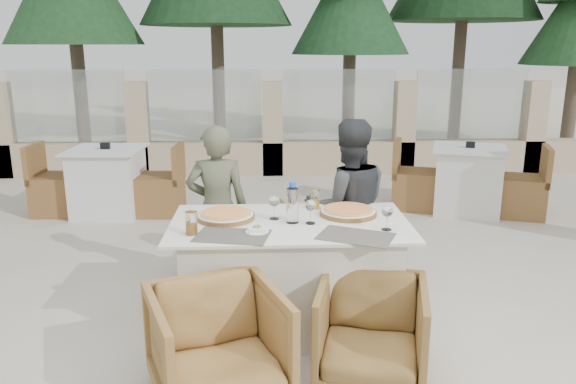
{
  "coord_description": "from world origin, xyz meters",
  "views": [
    {
      "loc": [
        -0.13,
        -3.61,
        1.92
      ],
      "look_at": [
        0.04,
        0.27,
        0.9
      ],
      "focal_mm": 35.0,
      "sensor_mm": 36.0,
      "label": 1
    }
  ],
  "objects_px": {
    "dining_table": "(290,275)",
    "wine_glass_centre": "(274,206)",
    "diner_left": "(217,209)",
    "armchair_near_right": "(371,330)",
    "wine_glass_near": "(311,210)",
    "olive_dish": "(257,229)",
    "armchair_far_right": "(328,242)",
    "armchair_far_left": "(221,245)",
    "armchair_near_left": "(218,346)",
    "beer_glass_right": "(315,199)",
    "pizza_right": "(348,211)",
    "diner_right": "(348,208)",
    "beer_glass_left": "(191,223)",
    "bg_table_b": "(467,180)",
    "water_bottle": "(293,202)",
    "bg_table_a": "(108,182)",
    "wine_glass_corner": "(387,216)",
    "pizza_left": "(226,215)"
  },
  "relations": [
    {
      "from": "dining_table",
      "to": "wine_glass_centre",
      "type": "xyz_separation_m",
      "value": [
        -0.1,
        0.07,
        0.48
      ]
    },
    {
      "from": "diner_left",
      "to": "armchair_near_right",
      "type": "bearing_deg",
      "value": 123.46
    },
    {
      "from": "wine_glass_near",
      "to": "olive_dish",
      "type": "bearing_deg",
      "value": -155.05
    },
    {
      "from": "wine_glass_centre",
      "to": "armchair_far_right",
      "type": "distance_m",
      "value": 1.01
    },
    {
      "from": "dining_table",
      "to": "armchair_far_left",
      "type": "relative_size",
      "value": 2.61
    },
    {
      "from": "dining_table",
      "to": "armchair_near_left",
      "type": "xyz_separation_m",
      "value": [
        -0.43,
        -0.81,
        -0.06
      ]
    },
    {
      "from": "wine_glass_near",
      "to": "beer_glass_right",
      "type": "xyz_separation_m",
      "value": [
        0.06,
        0.36,
        -0.02
      ]
    },
    {
      "from": "pizza_right",
      "to": "diner_right",
      "type": "xyz_separation_m",
      "value": [
        0.06,
        0.41,
        -0.1
      ]
    },
    {
      "from": "beer_glass_left",
      "to": "bg_table_b",
      "type": "relative_size",
      "value": 0.09
    },
    {
      "from": "bg_table_b",
      "to": "armchair_near_left",
      "type": "bearing_deg",
      "value": -108.63
    },
    {
      "from": "water_bottle",
      "to": "armchair_near_right",
      "type": "height_order",
      "value": "water_bottle"
    },
    {
      "from": "wine_glass_centre",
      "to": "diner_right",
      "type": "xyz_separation_m",
      "value": [
        0.58,
        0.48,
        -0.17
      ]
    },
    {
      "from": "beer_glass_right",
      "to": "bg_table_a",
      "type": "bearing_deg",
      "value": 131.05
    },
    {
      "from": "beer_glass_right",
      "to": "bg_table_a",
      "type": "xyz_separation_m",
      "value": [
        -2.18,
        2.5,
        -0.45
      ]
    },
    {
      "from": "dining_table",
      "to": "beer_glass_left",
      "type": "distance_m",
      "value": 0.81
    },
    {
      "from": "diner_right",
      "to": "bg_table_b",
      "type": "distance_m",
      "value": 2.79
    },
    {
      "from": "armchair_far_left",
      "to": "armchair_far_right",
      "type": "xyz_separation_m",
      "value": [
        0.89,
        -0.13,
        0.06
      ]
    },
    {
      "from": "wine_glass_corner",
      "to": "armchair_near_left",
      "type": "relative_size",
      "value": 0.26
    },
    {
      "from": "wine_glass_corner",
      "to": "beer_glass_left",
      "type": "distance_m",
      "value": 1.24
    },
    {
      "from": "wine_glass_corner",
      "to": "bg_table_a",
      "type": "distance_m",
      "value": 4.01
    },
    {
      "from": "dining_table",
      "to": "wine_glass_centre",
      "type": "bearing_deg",
      "value": 144.73
    },
    {
      "from": "armchair_far_left",
      "to": "beer_glass_left",
      "type": "bearing_deg",
      "value": 60.82
    },
    {
      "from": "pizza_right",
      "to": "bg_table_b",
      "type": "height_order",
      "value": "pizza_right"
    },
    {
      "from": "pizza_right",
      "to": "diner_right",
      "type": "distance_m",
      "value": 0.42
    },
    {
      "from": "pizza_left",
      "to": "wine_glass_corner",
      "type": "relative_size",
      "value": 2.15
    },
    {
      "from": "bg_table_b",
      "to": "armchair_far_left",
      "type": "bearing_deg",
      "value": -128.69
    },
    {
      "from": "wine_glass_centre",
      "to": "beer_glass_left",
      "type": "bearing_deg",
      "value": -150.57
    },
    {
      "from": "wine_glass_near",
      "to": "wine_glass_centre",
      "type": "bearing_deg",
      "value": 155.08
    },
    {
      "from": "wine_glass_centre",
      "to": "wine_glass_corner",
      "type": "height_order",
      "value": "same"
    },
    {
      "from": "water_bottle",
      "to": "wine_glass_corner",
      "type": "xyz_separation_m",
      "value": [
        0.6,
        -0.18,
        -0.05
      ]
    },
    {
      "from": "armchair_far_left",
      "to": "diner_left",
      "type": "xyz_separation_m",
      "value": [
        -0.0,
        -0.23,
        0.39
      ]
    },
    {
      "from": "wine_glass_corner",
      "to": "beer_glass_right",
      "type": "xyz_separation_m",
      "value": [
        -0.42,
        0.51,
        -0.02
      ]
    },
    {
      "from": "pizza_right",
      "to": "bg_table_a",
      "type": "bearing_deg",
      "value": 131.87
    },
    {
      "from": "dining_table",
      "to": "armchair_near_right",
      "type": "distance_m",
      "value": 0.77
    },
    {
      "from": "pizza_left",
      "to": "armchair_far_right",
      "type": "relative_size",
      "value": 0.54
    },
    {
      "from": "beer_glass_right",
      "to": "armchair_far_left",
      "type": "xyz_separation_m",
      "value": [
        -0.74,
        0.6,
        -0.56
      ]
    },
    {
      "from": "beer_glass_right",
      "to": "armchair_near_left",
      "type": "height_order",
      "value": "beer_glass_right"
    },
    {
      "from": "armchair_near_right",
      "to": "wine_glass_centre",
      "type": "bearing_deg",
      "value": 141.75
    },
    {
      "from": "armchair_near_right",
      "to": "bg_table_b",
      "type": "height_order",
      "value": "bg_table_b"
    },
    {
      "from": "dining_table",
      "to": "water_bottle",
      "type": "distance_m",
      "value": 0.53
    },
    {
      "from": "beer_glass_right",
      "to": "beer_glass_left",
      "type": "bearing_deg",
      "value": -146.62
    },
    {
      "from": "armchair_far_right",
      "to": "diner_right",
      "type": "distance_m",
      "value": 0.45
    },
    {
      "from": "pizza_left",
      "to": "bg_table_b",
      "type": "distance_m",
      "value": 3.75
    },
    {
      "from": "wine_glass_corner",
      "to": "water_bottle",
      "type": "bearing_deg",
      "value": 163.2
    },
    {
      "from": "diner_left",
      "to": "bg_table_b",
      "type": "height_order",
      "value": "diner_left"
    },
    {
      "from": "armchair_far_right",
      "to": "diner_left",
      "type": "bearing_deg",
      "value": -6.65
    },
    {
      "from": "bg_table_b",
      "to": "beer_glass_left",
      "type": "bearing_deg",
      "value": -115.79
    },
    {
      "from": "water_bottle",
      "to": "diner_right",
      "type": "bearing_deg",
      "value": 51.07
    },
    {
      "from": "olive_dish",
      "to": "water_bottle",
      "type": "bearing_deg",
      "value": 39.17
    },
    {
      "from": "wine_glass_corner",
      "to": "olive_dish",
      "type": "xyz_separation_m",
      "value": [
        -0.83,
        -0.01,
        -0.07
      ]
    }
  ]
}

